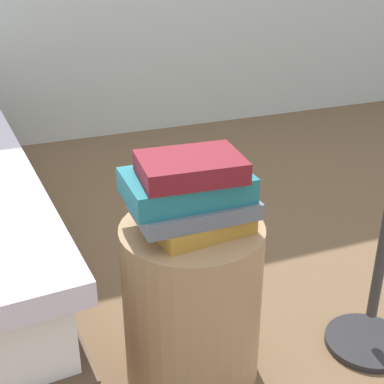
% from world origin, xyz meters
% --- Properties ---
extents(ground_plane, '(8.00, 8.00, 0.00)m').
position_xyz_m(ground_plane, '(0.00, 0.00, 0.00)').
color(ground_plane, brown).
extents(side_table, '(0.35, 0.35, 0.45)m').
position_xyz_m(side_table, '(0.00, 0.00, 0.23)').
color(side_table, tan).
rests_on(side_table, ground_plane).
extents(book_ochre, '(0.24, 0.20, 0.04)m').
position_xyz_m(book_ochre, '(0.01, -0.01, 0.47)').
color(book_ochre, '#B7842D').
rests_on(book_ochre, side_table).
extents(book_slate, '(0.28, 0.18, 0.04)m').
position_xyz_m(book_slate, '(0.00, -0.01, 0.51)').
color(book_slate, slate).
rests_on(book_slate, book_ochre).
extents(book_teal, '(0.29, 0.19, 0.06)m').
position_xyz_m(book_teal, '(-0.01, 0.01, 0.56)').
color(book_teal, '#1E727F').
rests_on(book_teal, book_slate).
extents(book_maroon, '(0.24, 0.18, 0.05)m').
position_xyz_m(book_maroon, '(-0.01, -0.01, 0.62)').
color(book_maroon, maroon).
rests_on(book_maroon, book_teal).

